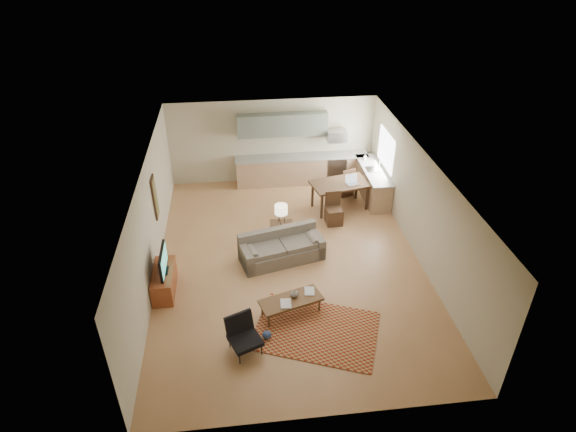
{
  "coord_description": "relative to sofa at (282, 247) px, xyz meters",
  "views": [
    {
      "loc": [
        -1.17,
        -9.64,
        7.4
      ],
      "look_at": [
        0.0,
        0.3,
        1.15
      ],
      "focal_mm": 30.0,
      "sensor_mm": 36.0,
      "label": 1
    }
  ],
  "objects": [
    {
      "name": "triptych",
      "position": [
        0.08,
        4.38,
        1.38
      ],
      "size": [
        1.7,
        0.04,
        0.5
      ],
      "primitive_type": null,
      "color": "#F6E9B9",
      "rests_on": "room"
    },
    {
      "name": "kitchen_counter_right",
      "position": [
        3.11,
        2.91,
        0.09
      ],
      "size": [
        0.64,
        2.26,
        0.92
      ],
      "primitive_type": null,
      "color": "#A17E5C",
      "rests_on": "ground"
    },
    {
      "name": "dining_chair_far",
      "position": [
        2.29,
        3.14,
        0.09
      ],
      "size": [
        0.58,
        0.59,
        0.94
      ],
      "primitive_type": null,
      "rotation": [
        0.0,
        0.0,
        3.49
      ],
      "color": "#392618",
      "rests_on": "floor"
    },
    {
      "name": "window_right",
      "position": [
        3.41,
        2.91,
        1.18
      ],
      "size": [
        0.02,
        1.4,
        1.05
      ],
      "primitive_type": "cube",
      "color": "white",
      "rests_on": "room"
    },
    {
      "name": "kitchen_microwave",
      "position": [
        2.18,
        4.11,
        1.18
      ],
      "size": [
        0.62,
        0.4,
        0.35
      ],
      "primitive_type": "cube",
      "color": "#A5A8AD",
      "rests_on": "room"
    },
    {
      "name": "room",
      "position": [
        0.18,
        -0.09,
        0.98
      ],
      "size": [
        9.0,
        9.0,
        9.0
      ],
      "color": "#AC784B",
      "rests_on": "ground"
    },
    {
      "name": "table_lamp",
      "position": [
        0.06,
        0.63,
        0.58
      ],
      "size": [
        0.4,
        0.4,
        0.55
      ],
      "primitive_type": null,
      "rotation": [
        0.0,
        0.0,
        -0.23
      ],
      "color": "beige",
      "rests_on": "console_table"
    },
    {
      "name": "coffee_table",
      "position": [
        -0.01,
        -1.97,
        -0.17
      ],
      "size": [
        1.46,
        0.92,
        0.41
      ],
      "primitive_type": null,
      "rotation": [
        0.0,
        0.0,
        0.3
      ],
      "color": "#4F341A",
      "rests_on": "floor"
    },
    {
      "name": "kitchen_range",
      "position": [
        2.18,
        4.09,
        0.08
      ],
      "size": [
        0.62,
        0.62,
        0.9
      ],
      "primitive_type": "cube",
      "color": "#A5A8AD",
      "rests_on": "ground"
    },
    {
      "name": "console_table",
      "position": [
        0.06,
        0.63,
        -0.03
      ],
      "size": [
        0.63,
        0.45,
        0.68
      ],
      "primitive_type": null,
      "rotation": [
        0.0,
        0.0,
        -0.11
      ],
      "color": "#392618",
      "rests_on": "floor"
    },
    {
      "name": "sofa",
      "position": [
        0.0,
        0.0,
        0.0
      ],
      "size": [
        2.32,
        1.44,
        0.75
      ],
      "primitive_type": null,
      "rotation": [
        0.0,
        0.0,
        0.25
      ],
      "color": "#675E52",
      "rests_on": "floor"
    },
    {
      "name": "tv",
      "position": [
        -2.77,
        -0.87,
        0.47
      ],
      "size": [
        0.09,
        0.93,
        0.56
      ],
      "primitive_type": null,
      "color": "black",
      "rests_on": "tv_credenza"
    },
    {
      "name": "dining_chair_near",
      "position": [
        1.64,
        1.52,
        0.09
      ],
      "size": [
        0.47,
        0.49,
        0.93
      ],
      "primitive_type": null,
      "rotation": [
        0.0,
        0.0,
        0.05
      ],
      "color": "#392618",
      "rests_on": "floor"
    },
    {
      "name": "book_b",
      "position": [
        0.32,
        -1.76,
        0.04
      ],
      "size": [
        0.29,
        0.35,
        0.02
      ],
      "primitive_type": "imported",
      "rotation": [
        0.0,
        0.0,
        -0.13
      ],
      "color": "navy",
      "rests_on": "coffee_table"
    },
    {
      "name": "laptop",
      "position": [
        2.3,
        2.22,
        0.6
      ],
      "size": [
        0.4,
        0.33,
        0.27
      ],
      "primitive_type": null,
      "rotation": [
        0.0,
        0.0,
        0.2
      ],
      "color": "#A5A8AD",
      "rests_on": "dining_table"
    },
    {
      "name": "soap_bottle",
      "position": [
        3.01,
        3.61,
        0.64
      ],
      "size": [
        0.1,
        0.1,
        0.19
      ],
      "primitive_type": "imported",
      "rotation": [
        0.0,
        0.0,
        -0.06
      ],
      "color": "#F6E9B9",
      "rests_on": "kitchen_counter_right"
    },
    {
      "name": "vase",
      "position": [
        0.08,
        -1.89,
        0.12
      ],
      "size": [
        0.24,
        0.24,
        0.18
      ],
      "primitive_type": "imported",
      "rotation": [
        0.0,
        0.0,
        0.18
      ],
      "color": "black",
      "rests_on": "coffee_table"
    },
    {
      "name": "armchair",
      "position": [
        -1.04,
        -2.94,
        0.01
      ],
      "size": [
        0.88,
        0.88,
        0.76
      ],
      "primitive_type": null,
      "rotation": [
        0.0,
        0.0,
        0.4
      ],
      "color": "black",
      "rests_on": "floor"
    },
    {
      "name": "book_a",
      "position": [
        -0.25,
        -2.11,
        0.05
      ],
      "size": [
        0.27,
        0.34,
        0.03
      ],
      "primitive_type": "imported",
      "rotation": [
        0.0,
        0.0,
        -0.06
      ],
      "color": "#980F08",
      "rests_on": "coffee_table"
    },
    {
      "name": "upper_cabinets",
      "position": [
        0.48,
        4.24,
        1.58
      ],
      "size": [
        2.8,
        0.34,
        0.7
      ],
      "primitive_type": "cube",
      "color": "slate",
      "rests_on": "room"
    },
    {
      "name": "wall_art_left",
      "position": [
        -3.03,
        0.81,
        1.18
      ],
      "size": [
        0.06,
        0.42,
        1.1
      ],
      "primitive_type": null,
      "color": "olive",
      "rests_on": "room"
    },
    {
      "name": "rug",
      "position": [
        0.46,
        -2.55,
        -0.37
      ],
      "size": [
        2.98,
        2.54,
        0.02
      ],
      "primitive_type": "cube",
      "rotation": [
        0.0,
        0.0,
        -0.38
      ],
      "color": "maroon",
      "rests_on": "floor"
    },
    {
      "name": "tv_credenza",
      "position": [
        -2.81,
        -0.87,
        -0.09
      ],
      "size": [
        0.47,
        1.21,
        0.56
      ],
      "primitive_type": null,
      "color": "brown",
      "rests_on": "floor"
    },
    {
      "name": "dining_table",
      "position": [
        1.96,
        2.33,
        0.05
      ],
      "size": [
        1.83,
        1.29,
        0.84
      ],
      "primitive_type": null,
      "rotation": [
        0.0,
        0.0,
        0.22
      ],
      "color": "#392618",
      "rests_on": "floor"
    },
    {
      "name": "kitchen_counter_back",
      "position": [
        1.08,
        4.09,
        0.09
      ],
      "size": [
        4.26,
        0.64,
        0.92
      ],
      "primitive_type": null,
      "color": "#A17E5C",
      "rests_on": "ground"
    }
  ]
}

